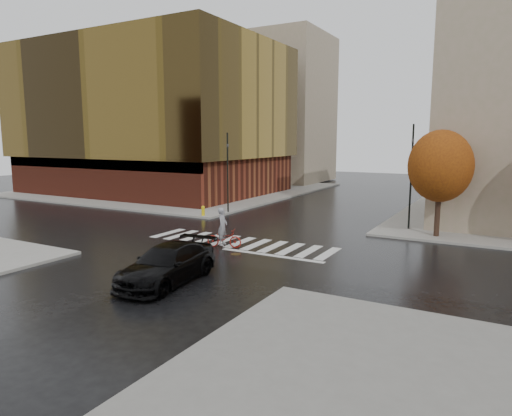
{
  "coord_description": "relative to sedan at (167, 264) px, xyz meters",
  "views": [
    {
      "loc": [
        13.73,
        -22.13,
        6.12
      ],
      "look_at": [
        0.59,
        1.38,
        2.0
      ],
      "focal_mm": 32.0,
      "sensor_mm": 36.0,
      "label": 1
    }
  ],
  "objects": [
    {
      "name": "ground",
      "position": [
        -1.21,
        7.49,
        -0.8
      ],
      "size": [
        120.0,
        120.0,
        0.0
      ],
      "primitive_type": "plane",
      "color": "black",
      "rests_on": "ground"
    },
    {
      "name": "sidewalk_nw",
      "position": [
        -22.21,
        28.49,
        -0.73
      ],
      "size": [
        30.0,
        30.0,
        0.15
      ],
      "primitive_type": "cube",
      "color": "gray",
      "rests_on": "ground"
    },
    {
      "name": "crosswalk",
      "position": [
        -1.21,
        7.99,
        -0.8
      ],
      "size": [
        12.0,
        3.0,
        0.01
      ],
      "primitive_type": "cube",
      "color": "silver",
      "rests_on": "ground"
    },
    {
      "name": "office_glass",
      "position": [
        -23.21,
        25.48,
        7.48
      ],
      "size": [
        27.0,
        19.0,
        16.0
      ],
      "color": "maroon",
      "rests_on": "sidewalk_nw"
    },
    {
      "name": "building_nw_far",
      "position": [
        -17.21,
        44.49,
        9.35
      ],
      "size": [
        14.0,
        12.0,
        20.0
      ],
      "primitive_type": "cube",
      "color": "gray",
      "rests_on": "sidewalk_nw"
    },
    {
      "name": "tree_ne_a",
      "position": [
        8.79,
        14.89,
        3.65
      ],
      "size": [
        3.8,
        3.8,
        6.5
      ],
      "color": "black",
      "rests_on": "sidewalk_ne"
    },
    {
      "name": "sedan",
      "position": [
        0.0,
        0.0,
        0.0
      ],
      "size": [
        2.71,
        5.7,
        1.6
      ],
      "primitive_type": "imported",
      "rotation": [
        0.0,
        0.0,
        0.09
      ],
      "color": "black",
      "rests_on": "ground"
    },
    {
      "name": "cyclist",
      "position": [
        -1.39,
        6.49,
        -0.03
      ],
      "size": [
        2.12,
        1.2,
        2.28
      ],
      "rotation": [
        0.0,
        0.0,
        1.84
      ],
      "color": "maroon",
      "rests_on": "ground"
    },
    {
      "name": "traffic_light_nw",
      "position": [
        -7.51,
        16.49,
        2.92
      ],
      "size": [
        0.19,
        0.17,
        6.42
      ],
      "rotation": [
        0.0,
        0.0,
        -1.86
      ],
      "color": "black",
      "rests_on": "sidewalk_nw"
    },
    {
      "name": "traffic_light_ne",
      "position": [
        6.83,
        16.49,
        3.23
      ],
      "size": [
        0.14,
        0.18,
        6.9
      ],
      "rotation": [
        0.0,
        0.0,
        3.12
      ],
      "color": "black",
      "rests_on": "sidewalk_ne"
    },
    {
      "name": "fire_hydrant",
      "position": [
        -8.21,
        13.99,
        -0.22
      ],
      "size": [
        0.28,
        0.28,
        0.78
      ],
      "color": "yellow",
      "rests_on": "sidewalk_nw"
    },
    {
      "name": "manhole",
      "position": [
        0.03,
        5.49,
        -0.8
      ],
      "size": [
        0.74,
        0.74,
        0.01
      ],
      "primitive_type": "cylinder",
      "rotation": [
        0.0,
        0.0,
        0.42
      ],
      "color": "#463219",
      "rests_on": "ground"
    }
  ]
}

